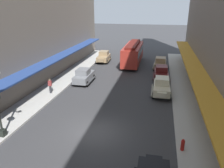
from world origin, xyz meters
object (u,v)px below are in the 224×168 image
object	(u,v)px
parked_car_0	(104,57)
parked_car_2	(162,86)
parked_car_4	(160,63)
pedestrian_0	(50,86)
parked_car_1	(84,75)
streetcar	(133,53)
fire_hydrant	(183,145)
parked_car_5	(161,72)

from	to	relation	value
parked_car_0	parked_car_2	world-z (taller)	same
parked_car_4	pedestrian_0	bearing A→B (deg)	-131.84
pedestrian_0	parked_car_4	bearing A→B (deg)	48.16
parked_car_0	parked_car_1	distance (m)	10.80
streetcar	parked_car_0	bearing A→B (deg)	176.00
parked_car_0	fire_hydrant	world-z (taller)	parked_car_0
parked_car_0	parked_car_1	xyz separation A→B (m)	(0.27, -10.80, 0.00)
streetcar	fire_hydrant	size ratio (longest dim) A/B	11.72
parked_car_5	parked_car_0	bearing A→B (deg)	143.01
parked_car_0	parked_car_4	size ratio (longest dim) A/B	1.01
pedestrian_0	parked_car_2	bearing A→B (deg)	12.73
parked_car_4	pedestrian_0	distance (m)	17.24
parked_car_0	pedestrian_0	xyz separation A→B (m)	(-2.01, -15.19, 0.07)
parked_car_5	streetcar	size ratio (longest dim) A/B	0.45
parked_car_2	fire_hydrant	distance (m)	9.98
parked_car_0	parked_car_2	distance (m)	15.88
parked_car_1	parked_car_2	size ratio (longest dim) A/B	1.00
parked_car_1	fire_hydrant	bearing A→B (deg)	-46.62
parked_car_0	pedestrian_0	bearing A→B (deg)	-97.55
parked_car_0	pedestrian_0	size ratio (longest dim) A/B	2.58
parked_car_4	streetcar	distance (m)	4.98
parked_car_5	fire_hydrant	size ratio (longest dim) A/B	5.26
parked_car_1	streetcar	xyz separation A→B (m)	(4.75, 10.45, 0.96)
parked_car_5	parked_car_4	bearing A→B (deg)	92.02
parked_car_0	fire_hydrant	distance (m)	25.06
parked_car_2	fire_hydrant	xyz separation A→B (m)	(1.47, -9.87, -0.38)
streetcar	parked_car_2	bearing A→B (deg)	-68.75
parked_car_2	pedestrian_0	world-z (taller)	parked_car_2
fire_hydrant	pedestrian_0	bearing A→B (deg)	151.42
parked_car_2	parked_car_5	bearing A→B (deg)	91.06
parked_car_2	parked_car_5	distance (m)	5.25
parked_car_0	parked_car_5	distance (m)	12.09
parked_car_5	pedestrian_0	size ratio (longest dim) A/B	2.58
parked_car_5	pedestrian_0	distance (m)	14.10
parked_car_2	pedestrian_0	xyz separation A→B (m)	(-11.77, -2.66, 0.07)
parked_car_4	fire_hydrant	world-z (taller)	parked_car_4
parked_car_1	pedestrian_0	xyz separation A→B (m)	(-2.28, -4.39, 0.07)
parked_car_2	fire_hydrant	bearing A→B (deg)	-81.53
streetcar	pedestrian_0	xyz separation A→B (m)	(-7.03, -14.84, -0.89)
parked_car_1	parked_car_0	bearing A→B (deg)	91.41
parked_car_0	pedestrian_0	distance (m)	15.32
parked_car_4	streetcar	bearing A→B (deg)	155.91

